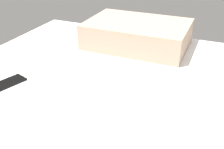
{
  "coord_description": "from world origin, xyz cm",
  "views": [
    {
      "loc": [
        19.72,
        -84.31,
        74.33
      ],
      "look_at": [
        -17.37,
        1.99,
        24.0
      ],
      "focal_mm": 44.27,
      "sensor_mm": 36.0,
      "label": 1
    }
  ],
  "objects": [
    {
      "name": "pillow",
      "position": [
        -22.6,
        48.0,
        24.5
      ],
      "size": [
        52.0,
        36.0,
        13.0
      ],
      "primitive_type": "cube",
      "color": "tan",
      "rests_on": "bed_mattress"
    },
    {
      "name": "cell_phone",
      "position": [
        -57.62,
        -11.82,
        18.4
      ],
      "size": [
        10.78,
        15.41,
        0.8
      ],
      "primitive_type": "cube",
      "rotation": [
        0.0,
        0.0,
        2.83
      ],
      "color": "black",
      "rests_on": "bed_mattress"
    },
    {
      "name": "bed_mattress",
      "position": [
        0.0,
        0.0,
        9.0
      ],
      "size": [
        180.0,
        140.0,
        18.0
      ],
      "primitive_type": "cube",
      "color": "white",
      "rests_on": "ground"
    }
  ]
}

